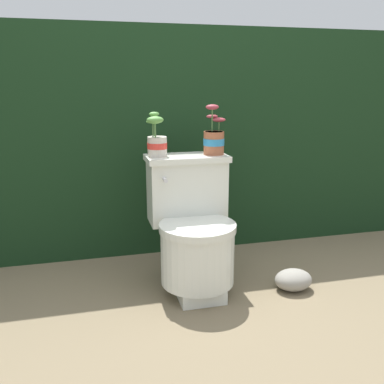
{
  "coord_description": "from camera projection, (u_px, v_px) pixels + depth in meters",
  "views": [
    {
      "loc": [
        -0.58,
        -1.94,
        1.06
      ],
      "look_at": [
        -0.06,
        0.11,
        0.51
      ],
      "focal_mm": 40.0,
      "sensor_mm": 36.0,
      "label": 1
    }
  ],
  "objects": [
    {
      "name": "potted_plant_left",
      "position": [
        157.0,
        141.0,
        2.2
      ],
      "size": [
        0.11,
        0.12,
        0.23
      ],
      "color": "beige",
      "rests_on": "toilet"
    },
    {
      "name": "ground_plane",
      "position": [
        208.0,
        292.0,
        2.22
      ],
      "size": [
        12.0,
        12.0,
        0.0
      ],
      "primitive_type": "plane",
      "color": "#75664C"
    },
    {
      "name": "potted_plant_midleft",
      "position": [
        214.0,
        139.0,
        2.27
      ],
      "size": [
        0.12,
        0.11,
        0.26
      ],
      "color": "#9E5638",
      "rests_on": "toilet"
    },
    {
      "name": "toilet",
      "position": [
        193.0,
        229.0,
        2.21
      ],
      "size": [
        0.43,
        0.54,
        0.68
      ],
      "color": "silver",
      "rests_on": "ground"
    },
    {
      "name": "hedge_backdrop",
      "position": [
        171.0,
        138.0,
        2.9
      ],
      "size": [
        4.31,
        0.62,
        1.38
      ],
      "color": "black",
      "rests_on": "ground"
    },
    {
      "name": "garden_stone",
      "position": [
        293.0,
        280.0,
        2.24
      ],
      "size": [
        0.2,
        0.16,
        0.11
      ],
      "color": "gray",
      "rests_on": "ground"
    }
  ]
}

